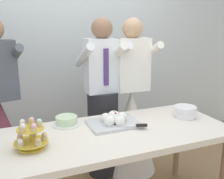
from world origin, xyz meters
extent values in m
cube|color=silver|center=(0.00, 1.42, 1.45)|extent=(5.20, 0.10, 2.90)
cube|color=silver|center=(0.00, 0.00, 0.75)|extent=(1.80, 0.80, 0.05)
cylinder|color=olive|center=(0.82, -0.32, 0.36)|extent=(0.06, 0.06, 0.72)
cylinder|color=olive|center=(-0.82, 0.32, 0.36)|extent=(0.06, 0.06, 0.72)
cylinder|color=olive|center=(0.82, 0.32, 0.36)|extent=(0.06, 0.06, 0.72)
cylinder|color=gold|center=(-0.66, -0.05, 0.78)|extent=(0.17, 0.17, 0.01)
cylinder|color=gold|center=(-0.66, -0.05, 0.88)|extent=(0.01, 0.01, 0.21)
cylinder|color=gold|center=(-0.66, -0.05, 0.82)|extent=(0.23, 0.23, 0.01)
cylinder|color=#D1B784|center=(-0.58, -0.06, 0.84)|extent=(0.04, 0.04, 0.03)
sphere|color=#D6B27A|center=(-0.58, -0.06, 0.86)|extent=(0.04, 0.04, 0.04)
cylinder|color=#D1B784|center=(-0.64, 0.03, 0.84)|extent=(0.04, 0.04, 0.03)
sphere|color=beige|center=(-0.64, 0.03, 0.86)|extent=(0.04, 0.04, 0.04)
cylinder|color=#D1B784|center=(-0.73, 0.00, 0.84)|extent=(0.04, 0.04, 0.03)
sphere|color=#EAB7C6|center=(-0.73, 0.00, 0.86)|extent=(0.04, 0.04, 0.04)
cylinder|color=#D1B784|center=(-0.73, -0.10, 0.84)|extent=(0.04, 0.04, 0.03)
sphere|color=white|center=(-0.73, -0.10, 0.86)|extent=(0.04, 0.04, 0.04)
cylinder|color=#D1B784|center=(-0.63, -0.13, 0.84)|extent=(0.04, 0.04, 0.03)
sphere|color=#D6B27A|center=(-0.63, -0.13, 0.86)|extent=(0.04, 0.04, 0.04)
cylinder|color=gold|center=(-0.66, -0.05, 0.92)|extent=(0.18, 0.18, 0.01)
cylinder|color=#D1B784|center=(-0.60, -0.04, 0.93)|extent=(0.04, 0.04, 0.03)
sphere|color=beige|center=(-0.60, -0.04, 0.96)|extent=(0.04, 0.04, 0.04)
cylinder|color=#D1B784|center=(-0.65, 0.01, 0.93)|extent=(0.04, 0.04, 0.03)
sphere|color=#EAB7C6|center=(-0.65, 0.01, 0.96)|extent=(0.04, 0.04, 0.04)
cylinder|color=#D1B784|center=(-0.71, -0.01, 0.93)|extent=(0.04, 0.04, 0.03)
sphere|color=white|center=(-0.71, -0.01, 0.96)|extent=(0.04, 0.04, 0.04)
cylinder|color=#D1B784|center=(-0.71, -0.09, 0.93)|extent=(0.04, 0.04, 0.03)
sphere|color=white|center=(-0.71, -0.09, 0.96)|extent=(0.04, 0.04, 0.04)
cylinder|color=#D1B784|center=(-0.65, -0.11, 0.93)|extent=(0.04, 0.04, 0.03)
sphere|color=#EAB7C6|center=(-0.65, -0.11, 0.96)|extent=(0.04, 0.04, 0.04)
cube|color=silver|center=(0.01, 0.12, 0.79)|extent=(0.42, 0.31, 0.02)
sphere|color=white|center=(0.08, 0.12, 0.83)|extent=(0.09, 0.09, 0.09)
sphere|color=white|center=(0.03, 0.17, 0.83)|extent=(0.09, 0.09, 0.09)
sphere|color=white|center=(-0.04, 0.17, 0.83)|extent=(0.09, 0.09, 0.09)
sphere|color=white|center=(-0.05, 0.08, 0.83)|extent=(0.09, 0.09, 0.09)
sphere|color=white|center=(0.04, 0.05, 0.83)|extent=(0.09, 0.09, 0.09)
sphere|color=white|center=(0.01, 0.12, 0.84)|extent=(0.11, 0.11, 0.11)
sphere|color=#B21923|center=(0.01, 0.16, 0.88)|extent=(0.02, 0.02, 0.02)
sphere|color=#2D1938|center=(0.04, 0.15, 0.87)|extent=(0.02, 0.02, 0.02)
sphere|color=#DB474C|center=(0.01, 0.11, 0.89)|extent=(0.02, 0.02, 0.02)
sphere|color=#B21923|center=(0.01, 0.09, 0.89)|extent=(0.02, 0.02, 0.02)
cube|color=silver|center=(0.04, 0.01, 0.80)|extent=(0.22, 0.10, 0.00)
cube|color=black|center=(0.18, -0.04, 0.81)|extent=(0.09, 0.06, 0.02)
cylinder|color=white|center=(0.68, 0.06, 0.78)|extent=(0.20, 0.20, 0.01)
cylinder|color=white|center=(0.69, 0.05, 0.79)|extent=(0.20, 0.20, 0.01)
cylinder|color=white|center=(0.69, 0.05, 0.80)|extent=(0.20, 0.20, 0.01)
cylinder|color=white|center=(0.69, 0.06, 0.81)|extent=(0.20, 0.20, 0.01)
cylinder|color=white|center=(0.69, 0.06, 0.82)|extent=(0.20, 0.20, 0.01)
cylinder|color=white|center=(0.69, 0.06, 0.84)|extent=(0.20, 0.20, 0.01)
cylinder|color=white|center=(0.68, 0.05, 0.85)|extent=(0.20, 0.20, 0.01)
cylinder|color=white|center=(0.68, 0.06, 0.86)|extent=(0.20, 0.20, 0.01)
cylinder|color=white|center=(0.68, 0.06, 0.87)|extent=(0.20, 0.20, 0.01)
cylinder|color=white|center=(-0.35, 0.28, 0.78)|extent=(0.24, 0.24, 0.01)
cylinder|color=beige|center=(-0.35, 0.28, 0.82)|extent=(0.18, 0.18, 0.06)
cylinder|color=#232328|center=(0.11, 0.67, 0.46)|extent=(0.32, 0.32, 0.92)
cube|color=white|center=(0.11, 0.67, 1.19)|extent=(0.34, 0.20, 0.54)
sphere|color=#8C664C|center=(0.11, 0.67, 1.55)|extent=(0.21, 0.21, 0.21)
cylinder|color=white|center=(-0.08, 0.67, 1.30)|extent=(0.08, 0.49, 0.28)
cylinder|color=white|center=(0.30, 0.67, 1.30)|extent=(0.08, 0.49, 0.28)
cube|color=#4C3372|center=(0.11, 0.56, 1.19)|extent=(0.05, 0.01, 0.36)
cone|color=white|center=(0.42, 0.62, 0.46)|extent=(0.56, 0.56, 0.92)
cube|color=white|center=(0.42, 0.62, 1.19)|extent=(0.35, 0.21, 0.54)
sphere|color=tan|center=(0.42, 0.62, 1.55)|extent=(0.21, 0.21, 0.21)
cylinder|color=white|center=(0.24, 0.63, 1.30)|extent=(0.09, 0.49, 0.28)
cylinder|color=white|center=(0.62, 0.62, 1.30)|extent=(0.09, 0.49, 0.28)
cone|color=brown|center=(-0.87, 0.75, 0.46)|extent=(0.56, 0.56, 0.92)
cylinder|color=#4C515B|center=(-0.71, 0.79, 1.30)|extent=(0.18, 0.49, 0.28)
camera|label=1|loc=(-0.77, -1.74, 1.59)|focal=41.31mm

